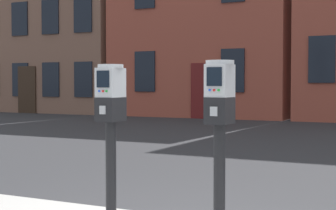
% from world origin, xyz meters
% --- Properties ---
extents(parking_meter_near_kerb, '(0.22, 0.25, 1.35)m').
position_xyz_m(parking_meter_near_kerb, '(-0.32, -0.29, 1.07)').
color(parking_meter_near_kerb, black).
rests_on(parking_meter_near_kerb, sidewalk_slab).
extents(parking_meter_twin_adjacent, '(0.22, 0.25, 1.37)m').
position_xyz_m(parking_meter_twin_adjacent, '(0.66, -0.29, 1.08)').
color(parking_meter_twin_adjacent, black).
rests_on(parking_meter_twin_adjacent, sidewalk_slab).
extents(townhouse_green_painted, '(6.90, 6.81, 10.91)m').
position_xyz_m(townhouse_green_painted, '(-13.80, 17.91, 5.46)').
color(townhouse_green_painted, brown).
rests_on(townhouse_green_painted, ground_plane).
extents(townhouse_cream_stone, '(7.36, 6.05, 9.85)m').
position_xyz_m(townhouse_cream_stone, '(-6.39, 17.54, 4.93)').
color(townhouse_cream_stone, brown).
rests_on(townhouse_cream_stone, ground_plane).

